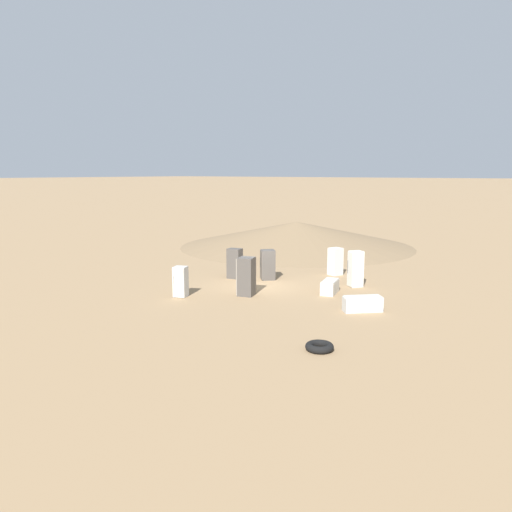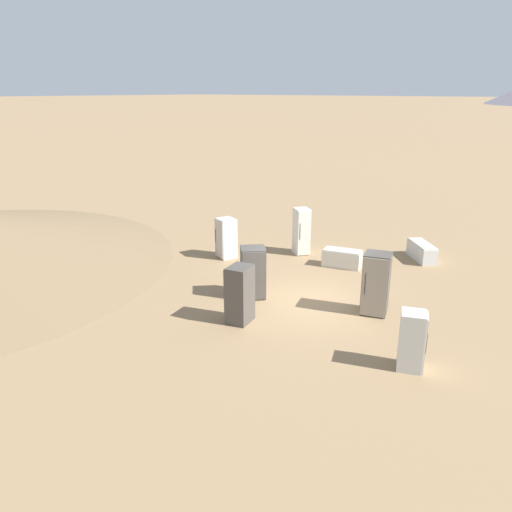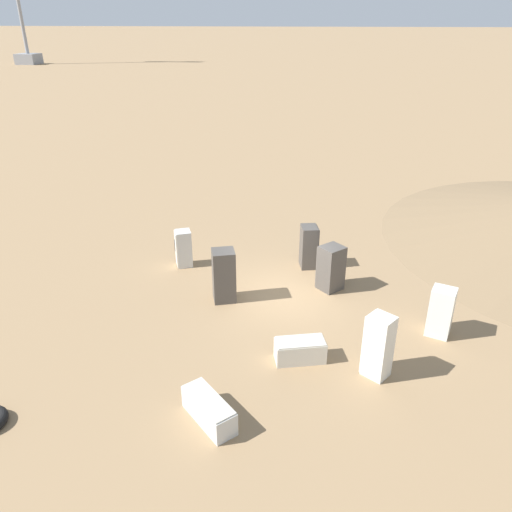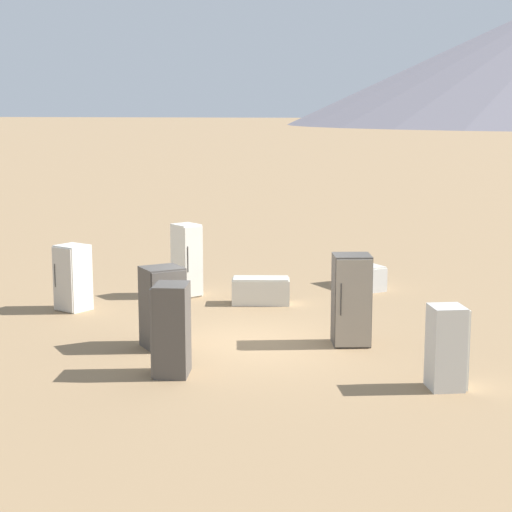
{
  "view_description": "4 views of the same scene",
  "coord_description": "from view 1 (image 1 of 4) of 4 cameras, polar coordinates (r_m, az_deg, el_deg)",
  "views": [
    {
      "loc": [
        20.86,
        15.12,
        5.98
      ],
      "look_at": [
        1.14,
        0.51,
        1.84
      ],
      "focal_mm": 35.0,
      "sensor_mm": 36.0,
      "label": 1
    },
    {
      "loc": [
        7.79,
        -12.54,
        6.46
      ],
      "look_at": [
        -1.26,
        -1.11,
        1.58
      ],
      "focal_mm": 35.0,
      "sensor_mm": 36.0,
      "label": 2
    },
    {
      "loc": [
        -1.16,
        15.46,
        9.02
      ],
      "look_at": [
        0.98,
        -0.2,
        1.4
      ],
      "focal_mm": 35.0,
      "sensor_mm": 36.0,
      "label": 3
    },
    {
      "loc": [
        4.89,
        -16.59,
        4.82
      ],
      "look_at": [
        -0.28,
        1.3,
        1.63
      ],
      "focal_mm": 60.0,
      "sensor_mm": 36.0,
      "label": 4
    }
  ],
  "objects": [
    {
      "name": "dirt_mound",
      "position": [
        40.7,
        4.65,
        2.52
      ],
      "size": [
        18.8,
        18.8,
        2.01
      ],
      "color": "#7F6647",
      "rests_on": "ground_plane"
    },
    {
      "name": "discarded_fridge_3",
      "position": [
        28.36,
        -2.43,
        -0.85
      ],
      "size": [
        0.78,
        0.86,
        1.7
      ],
      "rotation": [
        0.0,
        0.0,
        1.79
      ],
      "color": "#4C4742",
      "rests_on": "ground_plane"
    },
    {
      "name": "scrap_tire",
      "position": [
        17.32,
        7.27,
        -10.25
      ],
      "size": [
        0.97,
        0.97,
        0.26
      ],
      "color": "black",
      "rests_on": "ground_plane"
    },
    {
      "name": "discarded_fridge_2",
      "position": [
        24.36,
        -1.13,
        -2.35
      ],
      "size": [
        0.95,
        0.96,
        1.89
      ],
      "rotation": [
        0.0,
        0.0,
        3.45
      ],
      "color": "#4C4742",
      "rests_on": "ground_plane"
    },
    {
      "name": "discarded_fridge_6",
      "position": [
        29.61,
        9.05,
        -0.61
      ],
      "size": [
        0.87,
        0.87,
        1.6
      ],
      "rotation": [
        0.0,
        0.0,
        2.78
      ],
      "color": "silver",
      "rests_on": "ground_plane"
    },
    {
      "name": "discarded_fridge_0",
      "position": [
        25.18,
        8.44,
        -3.49
      ],
      "size": [
        1.56,
        1.01,
        0.67
      ],
      "rotation": [
        0.0,
        0.0,
        1.83
      ],
      "color": "beige",
      "rests_on": "ground_plane"
    },
    {
      "name": "ground_plane",
      "position": [
        26.45,
        0.57,
        -3.49
      ],
      "size": [
        1000.0,
        1000.0,
        0.0
      ],
      "primitive_type": "plane",
      "color": "#937551"
    },
    {
      "name": "discarded_fridge_1",
      "position": [
        28.03,
        1.35,
        -1.0
      ],
      "size": [
        1.08,
        1.08,
        1.67
      ],
      "rotation": [
        0.0,
        0.0,
        3.92
      ],
      "color": "#4C4742",
      "rests_on": "ground_plane"
    },
    {
      "name": "discarded_fridge_7",
      "position": [
        24.42,
        -8.62,
        -2.92
      ],
      "size": [
        0.79,
        0.78,
        1.48
      ],
      "rotation": [
        0.0,
        0.0,
        5.1
      ],
      "color": "silver",
      "rests_on": "ground_plane"
    },
    {
      "name": "discarded_fridge_5",
      "position": [
        26.74,
        11.31,
        -1.45
      ],
      "size": [
        0.88,
        0.86,
        1.9
      ],
      "rotation": [
        0.0,
        0.0,
        4.08
      ],
      "color": "silver",
      "rests_on": "ground_plane"
    },
    {
      "name": "discarded_fridge_4",
      "position": [
        22.21,
        12.09,
        -5.36
      ],
      "size": [
        1.59,
        1.61,
        0.68
      ],
      "rotation": [
        0.0,
        0.0,
        3.91
      ],
      "color": "silver",
      "rests_on": "ground_plane"
    }
  ]
}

